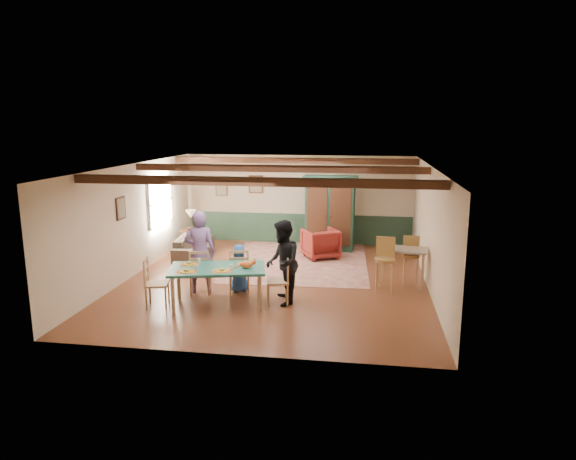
# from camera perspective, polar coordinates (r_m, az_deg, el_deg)

# --- Properties ---
(floor) EXTENTS (8.00, 8.00, 0.00)m
(floor) POSITION_cam_1_polar(r_m,az_deg,el_deg) (12.20, -1.40, -5.64)
(floor) COLOR #562818
(floor) RESTS_ON ground
(wall_back) EXTENTS (7.00, 0.02, 2.70)m
(wall_back) POSITION_cam_1_polar(r_m,az_deg,el_deg) (15.76, 1.09, 3.41)
(wall_back) COLOR beige
(wall_back) RESTS_ON floor
(wall_left) EXTENTS (0.02, 8.00, 2.70)m
(wall_left) POSITION_cam_1_polar(r_m,az_deg,el_deg) (12.93, -16.90, 1.02)
(wall_left) COLOR beige
(wall_left) RESTS_ON floor
(wall_right) EXTENTS (0.02, 8.00, 2.70)m
(wall_right) POSITION_cam_1_polar(r_m,az_deg,el_deg) (11.78, 15.58, 0.07)
(wall_right) COLOR beige
(wall_right) RESTS_ON floor
(ceiling) EXTENTS (7.00, 8.00, 0.02)m
(ceiling) POSITION_cam_1_polar(r_m,az_deg,el_deg) (11.67, -1.47, 7.10)
(ceiling) COLOR silver
(ceiling) RESTS_ON wall_back
(wainscot_back) EXTENTS (6.95, 0.03, 0.90)m
(wainscot_back) POSITION_cam_1_polar(r_m,az_deg,el_deg) (15.90, 1.07, 0.19)
(wainscot_back) COLOR #1C3425
(wainscot_back) RESTS_ON floor
(ceiling_beam_front) EXTENTS (6.95, 0.16, 0.16)m
(ceiling_beam_front) POSITION_cam_1_polar(r_m,az_deg,el_deg) (9.44, -3.90, 5.39)
(ceiling_beam_front) COLOR black
(ceiling_beam_front) RESTS_ON ceiling
(ceiling_beam_mid) EXTENTS (6.95, 0.16, 0.16)m
(ceiling_beam_mid) POSITION_cam_1_polar(r_m,az_deg,el_deg) (12.07, -1.13, 6.84)
(ceiling_beam_mid) COLOR black
(ceiling_beam_mid) RESTS_ON ceiling
(ceiling_beam_back) EXTENTS (6.95, 0.16, 0.16)m
(ceiling_beam_back) POSITION_cam_1_polar(r_m,az_deg,el_deg) (14.64, 0.59, 7.72)
(ceiling_beam_back) COLOR black
(ceiling_beam_back) RESTS_ON ceiling
(window_left) EXTENTS (0.06, 1.60, 1.30)m
(window_left) POSITION_cam_1_polar(r_m,az_deg,el_deg) (14.41, -13.97, 3.07)
(window_left) COLOR white
(window_left) RESTS_ON wall_left
(picture_left_wall) EXTENTS (0.04, 0.42, 0.52)m
(picture_left_wall) POSITION_cam_1_polar(r_m,az_deg,el_deg) (12.32, -18.07, 2.32)
(picture_left_wall) COLOR gray
(picture_left_wall) RESTS_ON wall_left
(picture_back_a) EXTENTS (0.45, 0.04, 0.55)m
(picture_back_a) POSITION_cam_1_polar(r_m,az_deg,el_deg) (15.89, -3.59, 5.10)
(picture_back_a) COLOR gray
(picture_back_a) RESTS_ON wall_back
(picture_back_b) EXTENTS (0.38, 0.04, 0.48)m
(picture_back_b) POSITION_cam_1_polar(r_m,az_deg,el_deg) (16.17, -7.41, 4.61)
(picture_back_b) COLOR gray
(picture_back_b) RESTS_ON wall_back
(dining_table) EXTENTS (2.09, 1.45, 0.79)m
(dining_table) POSITION_cam_1_polar(r_m,az_deg,el_deg) (10.60, -7.80, -6.23)
(dining_table) COLOR #1C5A4C
(dining_table) RESTS_ON floor
(dining_chair_far_left) EXTENTS (0.54, 0.55, 1.01)m
(dining_chair_far_left) POSITION_cam_1_polar(r_m,az_deg,el_deg) (11.33, -9.73, -4.54)
(dining_chair_far_left) COLOR #A87D54
(dining_chair_far_left) RESTS_ON floor
(dining_chair_far_right) EXTENTS (0.54, 0.55, 1.01)m
(dining_chair_far_right) POSITION_cam_1_polar(r_m,az_deg,el_deg) (11.28, -5.43, -4.49)
(dining_chair_far_right) COLOR #A87D54
(dining_chair_far_right) RESTS_ON floor
(dining_chair_end_left) EXTENTS (0.55, 0.54, 1.01)m
(dining_chair_end_left) POSITION_cam_1_polar(r_m,az_deg,el_deg) (10.72, -14.36, -5.70)
(dining_chair_end_left) COLOR #A87D54
(dining_chair_end_left) RESTS_ON floor
(dining_chair_end_right) EXTENTS (0.55, 0.54, 1.01)m
(dining_chair_end_right) POSITION_cam_1_polar(r_m,az_deg,el_deg) (10.56, -1.18, -5.59)
(dining_chair_end_right) COLOR #A87D54
(dining_chair_end_right) RESTS_ON floor
(person_man) EXTENTS (0.75, 0.57, 1.83)m
(person_man) POSITION_cam_1_polar(r_m,az_deg,el_deg) (11.30, -9.76, -2.42)
(person_man) COLOR #785693
(person_man) RESTS_ON floor
(person_woman) EXTENTS (0.83, 0.97, 1.75)m
(person_woman) POSITION_cam_1_polar(r_m,az_deg,el_deg) (10.46, -0.60, -3.64)
(person_woman) COLOR black
(person_woman) RESTS_ON floor
(person_child) EXTENTS (0.58, 0.45, 1.06)m
(person_child) POSITION_cam_1_polar(r_m,az_deg,el_deg) (11.35, -5.42, -4.23)
(person_child) COLOR #2A59A9
(person_child) RESTS_ON floor
(cat) EXTENTS (0.40, 0.23, 0.19)m
(cat) POSITION_cam_1_polar(r_m,az_deg,el_deg) (10.33, -4.68, -3.78)
(cat) COLOR orange
(cat) RESTS_ON dining_table
(place_setting_near_left) EXTENTS (0.48, 0.40, 0.11)m
(place_setting_near_left) POSITION_cam_1_polar(r_m,az_deg,el_deg) (10.27, -11.21, -4.30)
(place_setting_near_left) COLOR gold
(place_setting_near_left) RESTS_ON dining_table
(place_setting_near_center) EXTENTS (0.48, 0.40, 0.11)m
(place_setting_near_center) POSITION_cam_1_polar(r_m,az_deg,el_deg) (10.21, -7.36, -4.27)
(place_setting_near_center) COLOR gold
(place_setting_near_center) RESTS_ON dining_table
(place_setting_far_left) EXTENTS (0.48, 0.40, 0.11)m
(place_setting_far_left) POSITION_cam_1_polar(r_m,az_deg,el_deg) (10.78, -10.88, -3.52)
(place_setting_far_left) COLOR gold
(place_setting_far_left) RESTS_ON dining_table
(place_setting_far_right) EXTENTS (0.48, 0.40, 0.11)m
(place_setting_far_right) POSITION_cam_1_polar(r_m,az_deg,el_deg) (10.70, -4.66, -3.45)
(place_setting_far_right) COLOR gold
(place_setting_far_right) RESTS_ON dining_table
(area_rug) EXTENTS (3.81, 4.46, 0.01)m
(area_rug) POSITION_cam_1_polar(r_m,az_deg,el_deg) (13.80, 1.15, -3.52)
(area_rug) COLOR tan
(area_rug) RESTS_ON floor
(armoire) EXTENTS (1.58, 0.74, 2.17)m
(armoire) POSITION_cam_1_polar(r_m,az_deg,el_deg) (14.92, 4.69, 1.86)
(armoire) COLOR #16372A
(armoire) RESTS_ON floor
(armchair) EXTENTS (1.19, 1.20, 0.81)m
(armchair) POSITION_cam_1_polar(r_m,az_deg,el_deg) (14.12, 3.65, -1.51)
(armchair) COLOR #511010
(armchair) RESTS_ON floor
(sofa) EXTENTS (0.96, 2.06, 0.58)m
(sofa) POSITION_cam_1_polar(r_m,az_deg,el_deg) (14.54, -10.41, -1.76)
(sofa) COLOR #382C23
(sofa) RESTS_ON floor
(end_table) EXTENTS (0.51, 0.51, 0.62)m
(end_table) POSITION_cam_1_polar(r_m,az_deg,el_deg) (15.27, -10.63, -1.04)
(end_table) COLOR black
(end_table) RESTS_ON floor
(table_lamp) EXTENTS (0.35, 0.35, 0.57)m
(table_lamp) POSITION_cam_1_polar(r_m,az_deg,el_deg) (15.15, -10.71, 1.14)
(table_lamp) COLOR tan
(table_lamp) RESTS_ON end_table
(counter_table) EXTENTS (1.14, 0.76, 0.89)m
(counter_table) POSITION_cam_1_polar(r_m,az_deg,el_deg) (11.95, 12.53, -4.09)
(counter_table) COLOR tan
(counter_table) RESTS_ON floor
(bar_stool_left) EXTENTS (0.46, 0.50, 1.21)m
(bar_stool_left) POSITION_cam_1_polar(r_m,az_deg,el_deg) (11.40, 10.68, -3.93)
(bar_stool_left) COLOR olive
(bar_stool_left) RESTS_ON floor
(bar_stool_right) EXTENTS (0.41, 0.44, 1.11)m
(bar_stool_right) POSITION_cam_1_polar(r_m,az_deg,el_deg) (12.11, 13.49, -3.37)
(bar_stool_right) COLOR olive
(bar_stool_right) RESTS_ON floor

